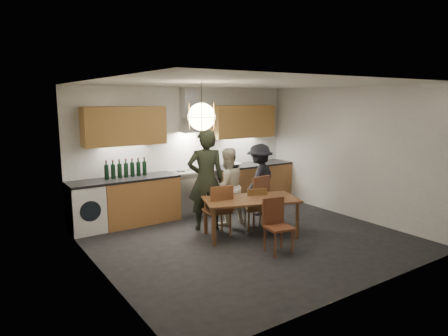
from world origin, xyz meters
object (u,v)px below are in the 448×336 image
person_left (206,180)px  stock_pot (261,160)px  chair_back_left (219,207)px  mixing_bowl (234,165)px  person_mid (227,187)px  dining_table (251,203)px  person_right (260,180)px  wine_bottles (126,168)px  chair_front (276,221)px

person_left → stock_pot: 2.39m
chair_back_left → mixing_bowl: bearing=-124.6°
chair_back_left → person_mid: (0.51, 0.52, 0.21)m
dining_table → stock_pot: (1.70, 1.83, 0.37)m
chair_back_left → person_left: size_ratio=0.50×
person_right → wine_bottles: person_right is taller
dining_table → stock_pot: stock_pot is taller
dining_table → person_right: size_ratio=1.20×
chair_back_left → person_right: person_right is taller
chair_front → chair_back_left: bearing=118.9°
person_left → person_right: person_left is taller
person_right → chair_back_left: bearing=1.4°
person_left → person_right: 1.43m
chair_back_left → wine_bottles: bearing=-49.8°
person_mid → mixing_bowl: 1.32m
stock_pot → wine_bottles: wine_bottles is taller
person_left → stock_pot: (2.14, 1.07, 0.04)m
chair_back_left → person_mid: size_ratio=0.63×
dining_table → chair_back_left: bearing=169.3°
dining_table → person_right: person_right is taller
chair_back_left → mixing_bowl: size_ratio=3.11×
dining_table → person_left: 0.94m
person_left → stock_pot: person_left is taller
chair_back_left → person_left: (0.03, 0.49, 0.39)m
dining_table → person_right: (0.96, 0.96, 0.14)m
mixing_bowl → person_mid: bearing=-131.3°
person_mid → person_right: (0.92, 0.17, 0.00)m
mixing_bowl → wine_bottles: 2.41m
mixing_bowl → person_right: bearing=-85.5°
dining_table → stock_pot: size_ratio=10.27×
person_right → stock_pot: size_ratio=8.54×
person_left → wine_bottles: person_left is taller
dining_table → person_mid: person_mid is taller
person_left → stock_pot: size_ratio=10.69×
wine_bottles → mixing_bowl: bearing=-3.1°
chair_back_left → chair_front: bearing=117.3°
chair_front → mixing_bowl: bearing=77.8°
chair_front → person_left: person_left is taller
person_mid → mixing_bowl: bearing=-125.7°
person_right → stock_pot: (0.73, 0.87, 0.23)m
mixing_bowl → wine_bottles: (-2.41, 0.13, 0.14)m
dining_table → mixing_bowl: mixing_bowl is taller
person_left → dining_table: bearing=144.1°
chair_back_left → stock_pot: bearing=-136.4°
dining_table → chair_back_left: 0.55m
mixing_bowl → person_left: bearing=-143.0°
chair_back_left → person_left: 0.63m
chair_back_left → wine_bottles: wine_bottles is taller
chair_back_left → stock_pot: size_ratio=5.34×
chair_back_left → person_mid: 0.76m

